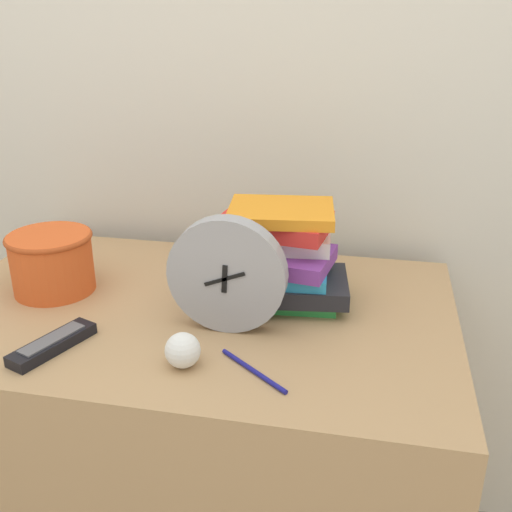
# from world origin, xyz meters

# --- Properties ---
(wall_back) EXTENTS (6.00, 0.04, 2.40)m
(wall_back) POSITION_xyz_m (0.00, 0.73, 1.20)
(wall_back) COLOR silver
(wall_back) RESTS_ON ground_plane
(desk) EXTENTS (1.03, 0.66, 0.77)m
(desk) POSITION_xyz_m (0.00, 0.33, 0.38)
(desk) COLOR tan
(desk) RESTS_ON ground_plane
(desk_clock) EXTENTS (0.22, 0.04, 0.22)m
(desk_clock) POSITION_xyz_m (0.09, 0.26, 0.88)
(desk_clock) COLOR #99999E
(desk_clock) RESTS_ON desk
(book_stack) EXTENTS (0.27, 0.22, 0.19)m
(book_stack) POSITION_xyz_m (0.17, 0.40, 0.86)
(book_stack) COLOR green
(book_stack) RESTS_ON desk
(basket) EXTENTS (0.17, 0.17, 0.12)m
(basket) POSITION_xyz_m (-0.31, 0.35, 0.84)
(basket) COLOR #E05623
(basket) RESTS_ON desk
(tv_remote) EXTENTS (0.10, 0.17, 0.02)m
(tv_remote) POSITION_xyz_m (-0.19, 0.13, 0.78)
(tv_remote) COLOR black
(tv_remote) RESTS_ON desk
(crumpled_paper_ball) EXTENTS (0.06, 0.06, 0.06)m
(crumpled_paper_ball) POSITION_xyz_m (0.05, 0.12, 0.80)
(crumpled_paper_ball) COLOR white
(crumpled_paper_ball) RESTS_ON desk
(pen) EXTENTS (0.13, 0.10, 0.01)m
(pen) POSITION_xyz_m (0.17, 0.13, 0.77)
(pen) COLOR navy
(pen) RESTS_ON desk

